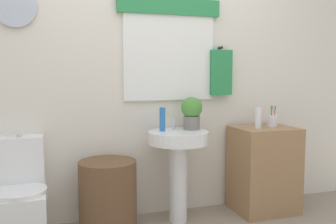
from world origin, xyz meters
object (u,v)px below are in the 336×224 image
Objects in this scene: pedestal_sink at (178,154)px; toothbrush_cup at (273,120)px; lotion_bottle at (258,118)px; potted_plant at (192,112)px; toilet at (21,202)px; soap_bottle at (162,119)px; wooden_cabinet at (264,169)px; laundry_hamper at (108,196)px.

pedestal_sink is 0.94m from toothbrush_cup.
potted_plant is at bearing 170.18° from lotion_bottle.
toilet is 1.02× the size of pedestal_sink.
soap_bottle reaches higher than toothbrush_cup.
pedestal_sink is at bearing 176.81° from lotion_bottle.
pedestal_sink is 2.77× the size of potted_plant.
wooden_cabinet is at bearing -1.07° from toilet.
lotion_bottle is 0.98× the size of toothbrush_cup.
soap_bottle reaches higher than toilet.
soap_bottle is (1.10, 0.01, 0.57)m from toilet.
lotion_bottle is 0.20m from toothbrush_cup.
toilet reaches higher than wooden_cabinet.
soap_bottle reaches higher than pedestal_sink.
toilet reaches higher than pedestal_sink.
toilet is 2.02m from lotion_bottle.
pedestal_sink is 0.77m from lotion_bottle.
toothbrush_cup reaches higher than lotion_bottle.
laundry_hamper is 0.73× the size of pedestal_sink.
toothbrush_cup is (0.18, 0.06, -0.04)m from lotion_bottle.
laundry_hamper is 2.02× the size of potted_plant.
lotion_bottle is (0.58, -0.10, -0.06)m from potted_plant.
toothbrush_cup is at bearing -0.49° from toilet.
pedestal_sink is 4.18× the size of lotion_bottle.
soap_bottle reaches higher than laundry_hamper.
wooden_cabinet is at bearing 23.42° from lotion_bottle.
soap_bottle is at bearing 6.18° from laundry_hamper.
potted_plant is 1.51× the size of lotion_bottle.
laundry_hamper is 0.96m from potted_plant.
toothbrush_cup is (1.02, -0.03, -0.05)m from soap_bottle.
toilet is at bearing -179.37° from soap_bottle.
wooden_cabinet is 0.48m from lotion_bottle.
potted_plant is at bearing 0.93° from toilet.
pedestal_sink is (1.22, -0.04, 0.28)m from toilet.
wooden_cabinet is (2.03, -0.04, 0.09)m from toilet.
soap_bottle is (0.46, 0.05, 0.58)m from laundry_hamper.
toothbrush_cup is (2.12, -0.02, 0.52)m from toilet.
potted_plant reaches higher than laundry_hamper.
toothbrush_cup is at bearing 17.96° from lotion_bottle.
soap_bottle is 0.71× the size of potted_plant.
toilet is 2.82× the size of potted_plant.
toilet is 1.24m from soap_bottle.
toilet is 2.03m from wooden_cabinet.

